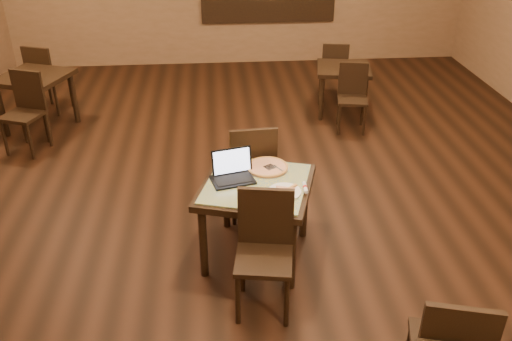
{
  "coord_description": "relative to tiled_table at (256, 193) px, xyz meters",
  "views": [
    {
      "loc": [
        -0.52,
        -4.64,
        3.13
      ],
      "look_at": [
        -0.18,
        -0.6,
        0.85
      ],
      "focal_mm": 38.0,
      "sensor_mm": 36.0,
      "label": 1
    }
  ],
  "objects": [
    {
      "name": "spatula",
      "position": [
        0.14,
        0.22,
        0.13
      ],
      "size": [
        0.19,
        0.23,
        0.01
      ],
      "primitive_type": "cube",
      "rotation": [
        0.0,
        0.0,
        0.52
      ],
      "color": "silver",
      "rests_on": "pizza_whole"
    },
    {
      "name": "laptop",
      "position": [
        -0.2,
        0.11,
        0.17
      ],
      "size": [
        0.41,
        0.36,
        0.24
      ],
      "rotation": [
        0.0,
        0.0,
        0.25
      ],
      "color": "black",
      "rests_on": "tiled_table"
    },
    {
      "name": "pizza_pan",
      "position": [
        0.12,
        0.24,
        0.11
      ],
      "size": [
        0.38,
        0.38,
        0.01
      ],
      "primitive_type": "cylinder",
      "color": "silver",
      "rests_on": "tiled_table"
    },
    {
      "name": "pizza_whole",
      "position": [
        0.12,
        0.24,
        0.12
      ],
      "size": [
        0.37,
        0.37,
        0.03
      ],
      "color": "#F9ECA6",
      "rests_on": "pizza_pan"
    },
    {
      "name": "tiled_table",
      "position": [
        0.0,
        0.0,
        0.0
      ],
      "size": [
        1.15,
        1.15,
        0.76
      ],
      "rotation": [
        0.0,
        0.0,
        -0.29
      ],
      "color": "black",
      "rests_on": "ground"
    },
    {
      "name": "ground",
      "position": [
        0.18,
        0.66,
        -0.66
      ],
      "size": [
        10.0,
        10.0,
        0.0
      ],
      "primitive_type": "plane",
      "color": "black",
      "rests_on": "ground"
    },
    {
      "name": "napkin_roll",
      "position": [
        0.4,
        -0.14,
        0.12
      ],
      "size": [
        0.04,
        0.16,
        0.04
      ],
      "rotation": [
        0.0,
        0.0,
        -0.04
      ],
      "color": "white",
      "rests_on": "tiled_table"
    },
    {
      "name": "chair_main_far",
      "position": [
        0.01,
        0.61,
        -0.08
      ],
      "size": [
        0.48,
        0.48,
        1.04
      ],
      "rotation": [
        0.0,
        0.0,
        3.22
      ],
      "color": "black",
      "rests_on": "ground"
    },
    {
      "name": "other_table_a_chair_near",
      "position": [
        1.51,
        2.68,
        -0.16
      ],
      "size": [
        0.45,
        0.45,
        0.89
      ],
      "rotation": [
        0.0,
        0.0,
        -0.17
      ],
      "color": "black",
      "rests_on": "ground"
    },
    {
      "name": "other_table_b_chair_near",
      "position": [
        -2.64,
        2.41,
        -0.1
      ],
      "size": [
        0.55,
        0.55,
        0.99
      ],
      "rotation": [
        0.0,
        0.0,
        -0.36
      ],
      "color": "black",
      "rests_on": "ground"
    },
    {
      "name": "plate",
      "position": [
        0.22,
        -0.18,
        0.11
      ],
      "size": [
        0.28,
        0.28,
        0.02
      ],
      "primitive_type": "cylinder",
      "color": "white",
      "rests_on": "tiled_table"
    },
    {
      "name": "other_table_b",
      "position": [
        -2.67,
        2.99,
        -0.02
      ],
      "size": [
        1.05,
        1.05,
        0.77
      ],
      "rotation": [
        0.0,
        0.0,
        -0.36
      ],
      "color": "black",
      "rests_on": "ground"
    },
    {
      "name": "other_table_b_chair_far",
      "position": [
        -2.7,
        3.57,
        -0.1
      ],
      "size": [
        0.55,
        0.55,
        0.99
      ],
      "rotation": [
        0.0,
        0.0,
        2.78
      ],
      "color": "black",
      "rests_on": "ground"
    },
    {
      "name": "pizza_slice",
      "position": [
        0.22,
        -0.18,
        0.13
      ],
      "size": [
        0.27,
        0.27,
        0.02
      ],
      "primitive_type": null,
      "rotation": [
        0.0,
        0.0,
        0.72
      ],
      "color": "#F9ECA6",
      "rests_on": "plate"
    },
    {
      "name": "chair_main_near",
      "position": [
        0.01,
        -0.61,
        -0.09
      ],
      "size": [
        0.5,
        0.5,
        1.01
      ],
      "rotation": [
        0.0,
        0.0,
        -0.16
      ],
      "color": "black",
      "rests_on": "ground"
    },
    {
      "name": "other_table_a_chair_far",
      "position": [
        1.49,
        3.72,
        -0.16
      ],
      "size": [
        0.45,
        0.45,
        0.89
      ],
      "rotation": [
        0.0,
        0.0,
        2.97
      ],
      "color": "black",
      "rests_on": "ground"
    },
    {
      "name": "other_table_a",
      "position": [
        1.5,
        3.2,
        -0.09
      ],
      "size": [
        0.85,
        0.85,
        0.69
      ],
      "rotation": [
        0.0,
        0.0,
        -0.17
      ],
      "color": "black",
      "rests_on": "ground"
    }
  ]
}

